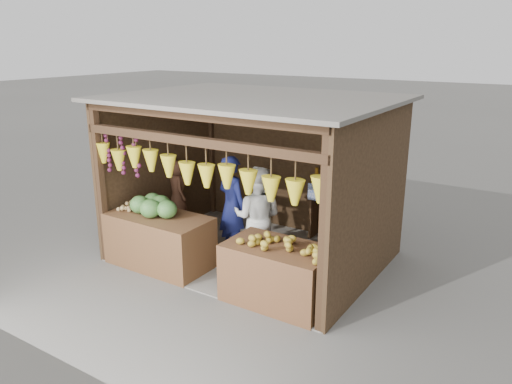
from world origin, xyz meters
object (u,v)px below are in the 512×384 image
counter_left (160,240)px  counter_right (278,274)px  vendor_seated (177,188)px  man_standing (232,206)px  woman_standing (258,217)px

counter_left → counter_right: (2.19, -0.00, -0.01)m
counter_right → vendor_seated: (-2.96, 1.34, 0.43)m
counter_right → man_standing: 1.81m
counter_left → man_standing: (0.73, 0.97, 0.44)m
woman_standing → vendor_seated: woman_standing is taller
woman_standing → vendor_seated: 2.15m
counter_left → counter_right: counter_left is taller
counter_right → woman_standing: woman_standing is taller
counter_left → counter_right: 2.19m
counter_right → woman_standing: (-0.87, 0.85, 0.41)m
woman_standing → vendor_seated: bearing=-30.8°
vendor_seated → woman_standing: bearing=-158.7°
vendor_seated → counter_right: bearing=-169.8°
counter_left → vendor_seated: size_ratio=1.59×
man_standing → woman_standing: man_standing is taller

